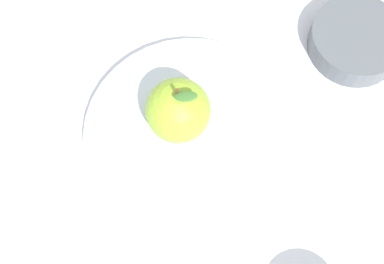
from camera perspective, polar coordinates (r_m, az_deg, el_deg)
ground_plane at (r=0.62m, az=0.89°, el=-2.64°), size 2.40×2.40×0.00m
dinner_plate at (r=0.62m, az=0.00°, el=-0.31°), size 0.24×0.24×0.02m
apple at (r=0.58m, az=-1.45°, el=2.27°), size 0.07×0.07×0.09m
side_bowl at (r=0.69m, az=16.82°, el=9.27°), size 0.11×0.11×0.03m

